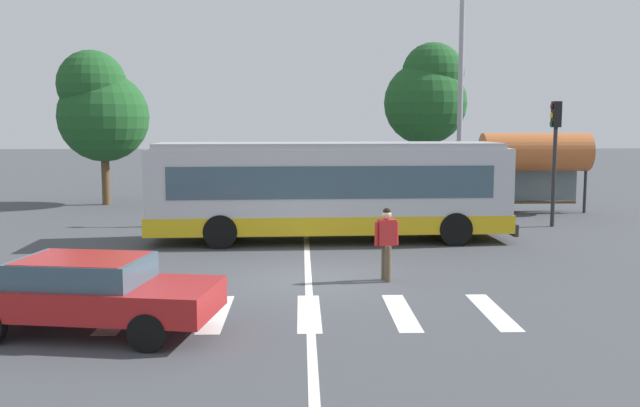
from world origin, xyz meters
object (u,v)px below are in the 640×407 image
object	(u,v)px
parked_car_red	(333,189)
parked_car_teal	(391,188)
background_tree_right	(427,95)
city_transit_bus	(329,190)
parked_car_white	(212,188)
twin_arm_street_lamp	(461,59)
background_tree_left	(100,107)
traffic_light_far_corner	(555,143)
bus_stop_shelter	(535,154)
foreground_sedan	(87,290)
pedestrian_crossing_street	(386,240)
parked_car_champagne	(274,189)

from	to	relation	value
parked_car_red	parked_car_teal	distance (m)	2.65
parked_car_red	background_tree_right	world-z (taller)	background_tree_right
city_transit_bus	background_tree_right	world-z (taller)	background_tree_right
parked_car_teal	parked_car_red	bearing A→B (deg)	-170.19
parked_car_white	city_transit_bus	bearing A→B (deg)	-62.76
twin_arm_street_lamp	background_tree_left	world-z (taller)	twin_arm_street_lamp
parked_car_teal	background_tree_left	size ratio (longest dim) A/B	0.68
traffic_light_far_corner	bus_stop_shelter	world-z (taller)	traffic_light_far_corner
parked_car_teal	background_tree_left	world-z (taller)	background_tree_left
background_tree_left	background_tree_right	distance (m)	16.99
foreground_sedan	parked_car_white	xyz separation A→B (m)	(-0.20, 18.91, 0.00)
bus_stop_shelter	traffic_light_far_corner	bearing A→B (deg)	-98.42
parked_car_teal	background_tree_right	world-z (taller)	background_tree_right
bus_stop_shelter	pedestrian_crossing_street	bearing A→B (deg)	-121.92
parked_car_red	traffic_light_far_corner	size ratio (longest dim) A/B	1.05
pedestrian_crossing_street	parked_car_white	size ratio (longest dim) A/B	0.37
city_transit_bus	parked_car_red	size ratio (longest dim) A/B	2.43
city_transit_bus	traffic_light_far_corner	bearing A→B (deg)	18.55
parked_car_white	twin_arm_street_lamp	bearing A→B (deg)	-24.74
parked_car_champagne	traffic_light_far_corner	world-z (taller)	traffic_light_far_corner
traffic_light_far_corner	background_tree_right	size ratio (longest dim) A/B	0.56
foreground_sedan	bus_stop_shelter	bearing A→B (deg)	50.24
traffic_light_far_corner	pedestrian_crossing_street	bearing A→B (deg)	-129.79
parked_car_white	bus_stop_shelter	distance (m)	13.86
pedestrian_crossing_street	parked_car_red	bearing A→B (deg)	92.16
bus_stop_shelter	background_tree_right	distance (m)	10.51
city_transit_bus	pedestrian_crossing_street	xyz separation A→B (m)	(1.11, -5.63, -0.62)
foreground_sedan	parked_car_teal	world-z (taller)	same
foreground_sedan	twin_arm_street_lamp	xyz separation A→B (m)	(9.78, 14.31, 5.26)
city_transit_bus	bus_stop_shelter	size ratio (longest dim) A/B	2.60
city_transit_bus	pedestrian_crossing_street	world-z (taller)	city_transit_bus
traffic_light_far_corner	parked_car_white	bearing A→B (deg)	152.55
parked_car_champagne	bus_stop_shelter	world-z (taller)	bus_stop_shelter
background_tree_left	pedestrian_crossing_street	bearing A→B (deg)	-54.74
foreground_sedan	parked_car_champagne	bearing A→B (deg)	82.15
parked_car_red	background_tree_left	xyz separation A→B (m)	(-10.29, 0.77, 3.56)
city_transit_bus	twin_arm_street_lamp	size ratio (longest dim) A/B	1.13
background_tree_left	bus_stop_shelter	bearing A→B (deg)	-10.28
parked_car_red	twin_arm_street_lamp	size ratio (longest dim) A/B	0.47
bus_stop_shelter	background_tree_right	world-z (taller)	background_tree_right
bus_stop_shelter	background_tree_left	distance (m)	18.72
pedestrian_crossing_street	parked_car_teal	world-z (taller)	pedestrian_crossing_street
city_transit_bus	pedestrian_crossing_street	size ratio (longest dim) A/B	6.56
twin_arm_street_lamp	background_tree_right	world-z (taller)	twin_arm_street_lamp
traffic_light_far_corner	bus_stop_shelter	size ratio (longest dim) A/B	1.02
twin_arm_street_lamp	foreground_sedan	bearing A→B (deg)	-124.35
parked_car_white	background_tree_left	size ratio (longest dim) A/B	0.68
foreground_sedan	parked_car_white	size ratio (longest dim) A/B	1.02
parked_car_champagne	background_tree_left	world-z (taller)	background_tree_left
traffic_light_far_corner	bus_stop_shelter	xyz separation A→B (m)	(0.54, 3.68, -0.56)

